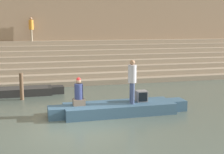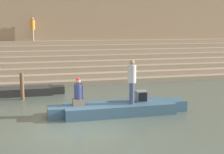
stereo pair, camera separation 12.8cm
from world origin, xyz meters
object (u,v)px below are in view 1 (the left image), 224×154
rowboat_main (119,108)px  moored_boat_shore (7,92)px  person_rowing (79,94)px  person_standing (132,78)px  person_on_steps (31,27)px  mooring_post (22,87)px  tv_set (141,96)px

rowboat_main → moored_boat_shore: size_ratio=0.99×
person_rowing → moored_boat_shore: (-3.08, 4.52, -0.69)m
rowboat_main → person_standing: (0.49, -0.16, 1.25)m
person_standing → rowboat_main: bearing=155.2°
person_on_steps → mooring_post: bearing=174.0°
moored_boat_shore → rowboat_main: bearing=-41.4°
person_standing → person_on_steps: 12.47m
mooring_post → tv_set: bearing=-35.0°
mooring_post → person_rowing: bearing=-56.3°
moored_boat_shore → mooring_post: bearing=-50.9°
tv_set → moored_boat_shore: bearing=134.5°
rowboat_main → person_rowing: 1.79m
rowboat_main → tv_set: size_ratio=12.71×
rowboat_main → mooring_post: size_ratio=4.39×
moored_boat_shore → person_on_steps: (1.36, 6.92, 3.25)m
tv_set → person_standing: bearing=-160.6°
person_rowing → mooring_post: 4.16m
moored_boat_shore → tv_set: bearing=-35.4°
person_rowing → moored_boat_shore: person_rowing is taller
person_standing → moored_boat_shore: bearing=131.0°
tv_set → rowboat_main: bearing=177.8°
mooring_post → moored_boat_shore: bearing=126.2°
person_on_steps → person_rowing: bearing=-173.3°
moored_boat_shore → mooring_post: mooring_post is taller
tv_set → moored_boat_shore: (-5.72, 4.52, -0.46)m
rowboat_main → tv_set: 1.09m
person_rowing → moored_boat_shore: size_ratio=0.19×
moored_boat_shore → mooring_post: size_ratio=4.42×
moored_boat_shore → mooring_post: 1.39m
rowboat_main → moored_boat_shore: bearing=137.9°
person_rowing → person_on_steps: 11.84m
person_standing → person_rowing: (-2.15, 0.26, -0.58)m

